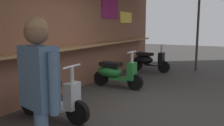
# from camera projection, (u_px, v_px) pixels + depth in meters

# --- Properties ---
(ground_plane) EXTENTS (31.95, 31.95, 0.00)m
(ground_plane) POSITION_uv_depth(u_px,v_px,m) (135.00, 107.00, 4.84)
(ground_plane) COLOR #383533
(market_stall_facade) EXTENTS (11.41, 2.62, 3.52)m
(market_stall_facade) POSITION_uv_depth(u_px,v_px,m) (59.00, 9.00, 5.39)
(market_stall_facade) COLOR brown
(market_stall_facade) RESTS_ON ground_plane
(scooter_silver) EXTENTS (0.46, 1.40, 0.97)m
(scooter_silver) POSITION_uv_depth(u_px,v_px,m) (49.00, 97.00, 4.19)
(scooter_silver) COLOR #B2B5BA
(scooter_silver) RESTS_ON ground_plane
(scooter_green) EXTENTS (0.46, 1.40, 0.97)m
(scooter_green) POSITION_uv_depth(u_px,v_px,m) (115.00, 73.00, 6.35)
(scooter_green) COLOR #237533
(scooter_green) RESTS_ON ground_plane
(scooter_black) EXTENTS (0.46, 1.40, 0.97)m
(scooter_black) POSITION_uv_depth(u_px,v_px,m) (148.00, 60.00, 8.57)
(scooter_black) COLOR black
(scooter_black) RESTS_ON ground_plane
(shopper_browsing) EXTENTS (0.36, 0.55, 1.68)m
(shopper_browsing) POSITION_uv_depth(u_px,v_px,m) (39.00, 86.00, 2.29)
(shopper_browsing) COLOR slate
(shopper_browsing) RESTS_ON ground_plane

